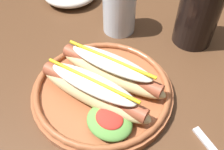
% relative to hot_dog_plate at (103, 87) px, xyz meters
% --- Properties ---
extents(dining_table, '(1.41, 0.88, 0.74)m').
position_rel_hot_dog_plate_xyz_m(dining_table, '(-0.05, 0.06, -0.12)').
color(dining_table, '#51331E').
rests_on(dining_table, ground_plane).
extents(hot_dog_plate, '(0.27, 0.27, 0.08)m').
position_rel_hot_dog_plate_xyz_m(hot_dog_plate, '(0.00, 0.00, 0.00)').
color(hot_dog_plate, '#9E5633').
rests_on(hot_dog_plate, dining_table).
extents(soda_cup, '(0.09, 0.09, 0.14)m').
position_rel_hot_dog_plate_xyz_m(soda_cup, '(0.06, 0.26, 0.04)').
color(soda_cup, black).
rests_on(soda_cup, dining_table).
extents(water_cup, '(0.08, 0.08, 0.12)m').
position_rel_hot_dog_plate_xyz_m(water_cup, '(-0.10, 0.19, 0.03)').
color(water_cup, silver).
rests_on(water_cup, dining_table).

